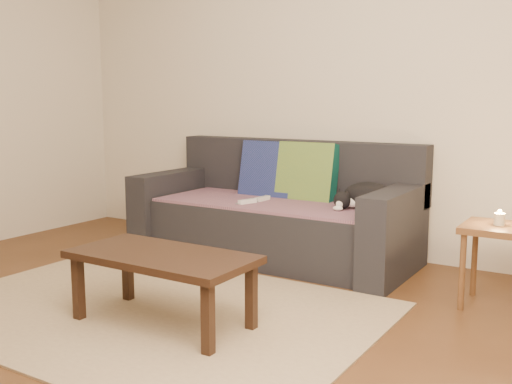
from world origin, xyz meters
TOP-DOWN VIEW (x-y plane):
  - ground at (0.00, 0.00)m, footprint 4.50×4.50m
  - back_wall at (0.00, 2.00)m, footprint 4.50×0.04m
  - sofa at (0.00, 1.57)m, footprint 2.10×0.94m
  - throw_blanket at (0.00, 1.48)m, footprint 1.66×0.74m
  - cushion_navy at (-0.17, 1.74)m, footprint 0.46×0.20m
  - cushion_green at (0.17, 1.74)m, footprint 0.47×0.21m
  - cat at (0.72, 1.57)m, footprint 0.43×0.35m
  - wii_remote_a at (-0.06, 1.47)m, footprint 0.05×0.15m
  - wii_remote_b at (-0.09, 1.31)m, footprint 0.08×0.15m
  - side_table at (1.64, 1.26)m, footprint 0.38×0.38m
  - candle at (1.64, 1.26)m, footprint 0.06×0.06m
  - rug at (0.00, 0.15)m, footprint 2.50×1.80m
  - coffee_table at (0.21, 0.02)m, footprint 0.99×0.49m

SIDE VIEW (x-z plane):
  - ground at x=0.00m, z-range 0.00..0.00m
  - rug at x=0.00m, z-range 0.00..0.01m
  - sofa at x=0.00m, z-range -0.13..0.74m
  - coffee_table at x=0.21m, z-range 0.15..0.54m
  - side_table at x=1.64m, z-range 0.16..0.64m
  - throw_blanket at x=0.00m, z-range 0.42..0.44m
  - wii_remote_a at x=-0.06m, z-range 0.44..0.47m
  - wii_remote_b at x=-0.09m, z-range 0.44..0.47m
  - candle at x=1.64m, z-range 0.47..0.56m
  - cat at x=0.72m, z-range 0.44..0.62m
  - cushion_navy at x=-0.17m, z-range 0.39..0.87m
  - cushion_green at x=0.17m, z-range 0.39..0.87m
  - back_wall at x=0.00m, z-range 0.00..2.60m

